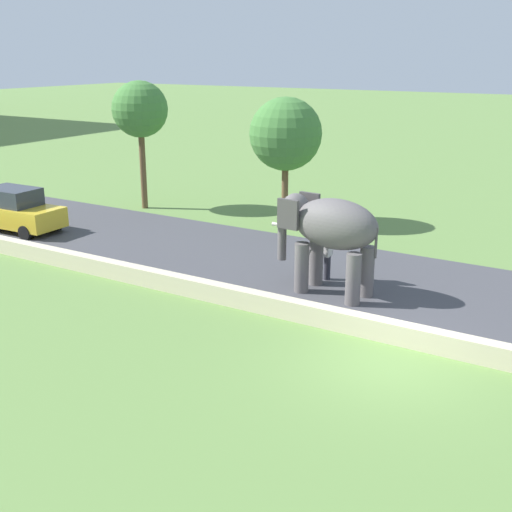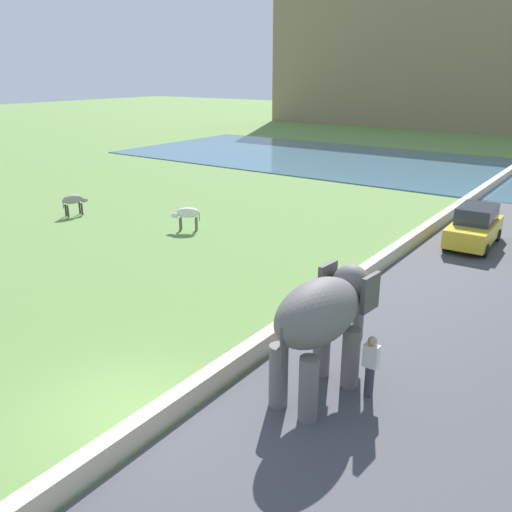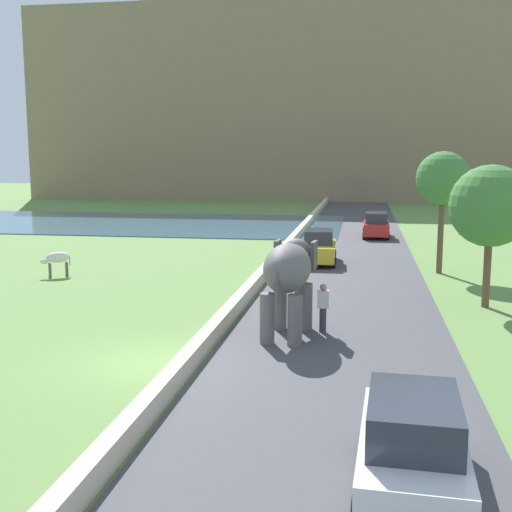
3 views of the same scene
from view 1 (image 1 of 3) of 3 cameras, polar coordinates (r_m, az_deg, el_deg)
name	(u,v)px [view 1 (image 1 of 3)]	position (r m, az deg, el deg)	size (l,w,h in m)	color
ground_plane	(389,363)	(15.79, 11.67, -9.29)	(220.00, 220.00, 0.00)	#608442
road_surface	(6,214)	(31.40, -21.27, 3.44)	(7.00, 120.00, 0.06)	#424247
elephant	(329,229)	(19.20, 6.45, 2.35)	(1.64, 3.53, 2.99)	#605B5B
person_beside_elephant	(327,255)	(20.64, 6.34, 0.06)	(0.36, 0.22, 1.63)	#33333D
car_yellow	(16,210)	(28.14, -20.49, 3.83)	(1.89, 4.05, 1.80)	gold
tree_near	(140,110)	(30.42, -10.23, 12.58)	(2.55, 2.55, 5.87)	brown
tree_mid	(286,134)	(27.21, 2.64, 10.70)	(3.04, 3.04, 5.34)	brown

